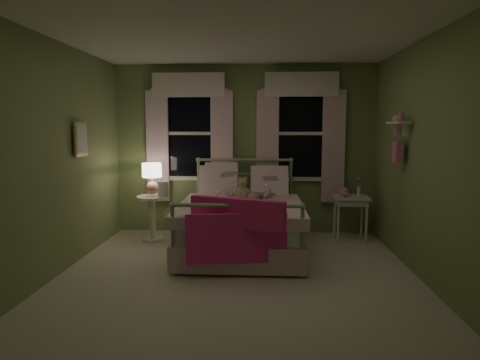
# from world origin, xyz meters

# --- Properties ---
(room_shell) EXTENTS (4.20, 4.20, 4.20)m
(room_shell) POSITION_xyz_m (0.00, 0.00, 1.30)
(room_shell) COLOR beige
(room_shell) RESTS_ON ground
(bed) EXTENTS (1.58, 2.04, 1.18)m
(bed) POSITION_xyz_m (-0.01, 1.01, 0.38)
(bed) COLOR white
(bed) RESTS_ON ground
(pink_throw) EXTENTS (1.09, 0.49, 0.71)m
(pink_throw) POSITION_xyz_m (-0.00, -0.00, 0.61)
(pink_throw) COLOR #F32F82
(pink_throw) RESTS_ON bed
(child_left) EXTENTS (0.32, 0.24, 0.79)m
(child_left) POSITION_xyz_m (-0.28, 1.45, 0.97)
(child_left) COLOR #F7D1DD
(child_left) RESTS_ON bed
(child_right) EXTENTS (0.46, 0.42, 0.77)m
(child_right) POSITION_xyz_m (0.28, 1.45, 0.95)
(child_right) COLOR #F7D1DD
(child_right) RESTS_ON bed
(book_left) EXTENTS (0.23, 0.17, 0.26)m
(book_left) POSITION_xyz_m (-0.28, 1.20, 0.96)
(book_left) COLOR beige
(book_left) RESTS_ON child_left
(book_right) EXTENTS (0.21, 0.14, 0.26)m
(book_right) POSITION_xyz_m (0.28, 1.20, 0.92)
(book_right) COLOR beige
(book_right) RESTS_ON child_right
(teddy_bear) EXTENTS (0.23, 0.19, 0.31)m
(teddy_bear) POSITION_xyz_m (-0.00, 1.29, 0.79)
(teddy_bear) COLOR tan
(teddy_bear) RESTS_ON bed
(nightstand_left) EXTENTS (0.46, 0.46, 0.65)m
(nightstand_left) POSITION_xyz_m (-1.32, 1.53, 0.42)
(nightstand_left) COLOR white
(nightstand_left) RESTS_ON ground
(table_lamp) EXTENTS (0.28, 0.28, 0.45)m
(table_lamp) POSITION_xyz_m (-1.32, 1.53, 0.95)
(table_lamp) COLOR #E19885
(table_lamp) RESTS_ON nightstand_left
(book_nightstand) EXTENTS (0.21, 0.25, 0.02)m
(book_nightstand) POSITION_xyz_m (-1.22, 1.45, 0.66)
(book_nightstand) COLOR beige
(book_nightstand) RESTS_ON nightstand_left
(nightstand_right) EXTENTS (0.50, 0.40, 0.64)m
(nightstand_right) POSITION_xyz_m (1.56, 1.68, 0.55)
(nightstand_right) COLOR white
(nightstand_right) RESTS_ON ground
(pink_toy) EXTENTS (0.14, 0.19, 0.14)m
(pink_toy) POSITION_xyz_m (1.46, 1.67, 0.71)
(pink_toy) COLOR pink
(pink_toy) RESTS_ON nightstand_right
(bud_vase) EXTENTS (0.06, 0.06, 0.28)m
(bud_vase) POSITION_xyz_m (1.68, 1.73, 0.79)
(bud_vase) COLOR white
(bud_vase) RESTS_ON nightstand_right
(window_left) EXTENTS (1.34, 0.13, 1.96)m
(window_left) POSITION_xyz_m (-0.85, 2.03, 1.62)
(window_left) COLOR black
(window_left) RESTS_ON room_shell
(window_right) EXTENTS (1.34, 0.13, 1.96)m
(window_right) POSITION_xyz_m (0.85, 2.03, 1.62)
(window_right) COLOR black
(window_right) RESTS_ON room_shell
(wall_shelf) EXTENTS (0.15, 0.50, 0.60)m
(wall_shelf) POSITION_xyz_m (1.90, 0.70, 1.52)
(wall_shelf) COLOR white
(wall_shelf) RESTS_ON room_shell
(framed_picture) EXTENTS (0.03, 0.32, 0.42)m
(framed_picture) POSITION_xyz_m (-1.95, 0.60, 1.50)
(framed_picture) COLOR beige
(framed_picture) RESTS_ON room_shell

